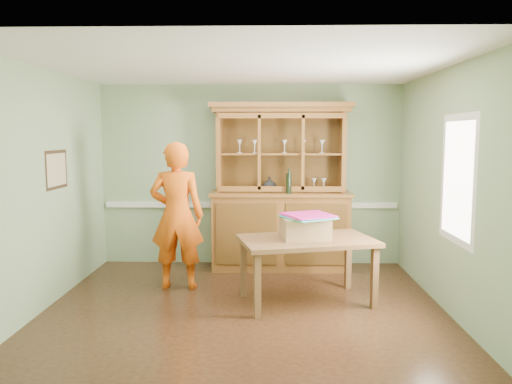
{
  "coord_description": "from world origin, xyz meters",
  "views": [
    {
      "loc": [
        0.26,
        -5.51,
        1.96
      ],
      "look_at": [
        0.12,
        0.4,
        1.28
      ],
      "focal_mm": 35.0,
      "sensor_mm": 36.0,
      "label": 1
    }
  ],
  "objects_px": {
    "china_hutch": "(280,211)",
    "cardboard_box": "(305,228)",
    "dining_table": "(307,246)",
    "person": "(177,215)"
  },
  "relations": [
    {
      "from": "china_hutch",
      "to": "dining_table",
      "type": "relative_size",
      "value": 1.42
    },
    {
      "from": "china_hutch",
      "to": "person",
      "type": "relative_size",
      "value": 1.29
    },
    {
      "from": "person",
      "to": "dining_table",
      "type": "bearing_deg",
      "value": 161.92
    },
    {
      "from": "china_hutch",
      "to": "cardboard_box",
      "type": "height_order",
      "value": "china_hutch"
    },
    {
      "from": "cardboard_box",
      "to": "person",
      "type": "xyz_separation_m",
      "value": [
        -1.59,
        0.53,
        0.05
      ]
    },
    {
      "from": "dining_table",
      "to": "person",
      "type": "xyz_separation_m",
      "value": [
        -1.61,
        0.53,
        0.27
      ]
    },
    {
      "from": "dining_table",
      "to": "cardboard_box",
      "type": "relative_size",
      "value": 3.2
    },
    {
      "from": "china_hutch",
      "to": "dining_table",
      "type": "height_order",
      "value": "china_hutch"
    },
    {
      "from": "china_hutch",
      "to": "dining_table",
      "type": "bearing_deg",
      "value": -79.89
    },
    {
      "from": "cardboard_box",
      "to": "person",
      "type": "relative_size",
      "value": 0.28
    }
  ]
}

